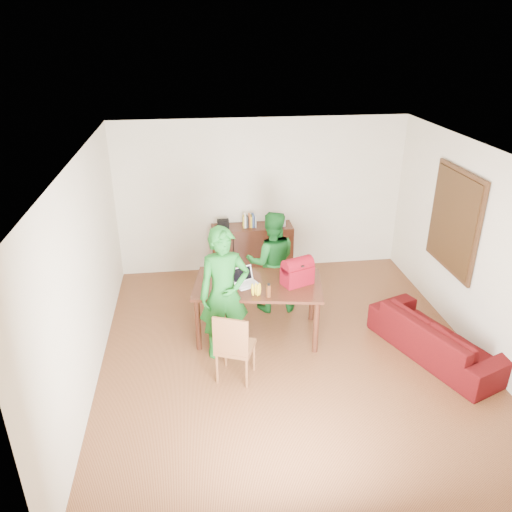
{
  "coord_description": "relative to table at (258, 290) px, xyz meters",
  "views": [
    {
      "loc": [
        -1.18,
        -5.48,
        4.05
      ],
      "look_at": [
        -0.36,
        0.76,
        1.14
      ],
      "focal_mm": 35.0,
      "sensor_mm": 36.0,
      "label": 1
    }
  ],
  "objects": [
    {
      "name": "bottle",
      "position": [
        0.09,
        -0.39,
        0.2
      ],
      "size": [
        0.07,
        0.07,
        0.19
      ],
      "primitive_type": "cylinder",
      "rotation": [
        0.0,
        0.0,
        0.03
      ],
      "color": "#512812",
      "rests_on": "table"
    },
    {
      "name": "person_near",
      "position": [
        -0.49,
        -0.41,
        0.2
      ],
      "size": [
        0.71,
        0.51,
        1.82
      ],
      "primitive_type": "imported",
      "rotation": [
        0.0,
        0.0,
        0.11
      ],
      "color": "#15601C",
      "rests_on": "ground"
    },
    {
      "name": "person_far",
      "position": [
        0.3,
        0.7,
        0.09
      ],
      "size": [
        0.81,
        0.65,
        1.6
      ],
      "primitive_type": "imported",
      "rotation": [
        0.0,
        0.0,
        3.09
      ],
      "color": "#125119",
      "rests_on": "ground"
    },
    {
      "name": "red_bag",
      "position": [
        0.53,
        -0.08,
        0.26
      ],
      "size": [
        0.47,
        0.38,
        0.31
      ],
      "primitive_type": "cube",
      "rotation": [
        0.0,
        0.0,
        0.39
      ],
      "color": "maroon",
      "rests_on": "table"
    },
    {
      "name": "sofa",
      "position": [
        2.31,
        -0.81,
        -0.43
      ],
      "size": [
        1.4,
        2.06,
        0.56
      ],
      "primitive_type": "imported",
      "rotation": [
        0.0,
        0.0,
        1.95
      ],
      "color": "#400810",
      "rests_on": "ground"
    },
    {
      "name": "chair",
      "position": [
        -0.41,
        -0.95,
        -0.43
      ],
      "size": [
        0.56,
        0.55,
        0.96
      ],
      "rotation": [
        0.0,
        0.0,
        -0.38
      ],
      "color": "brown",
      "rests_on": "ground"
    },
    {
      "name": "bananas",
      "position": [
        -0.07,
        -0.33,
        0.14
      ],
      "size": [
        0.18,
        0.12,
        0.07
      ],
      "primitive_type": null,
      "rotation": [
        0.0,
        0.0,
        0.02
      ],
      "color": "gold",
      "rests_on": "table"
    },
    {
      "name": "laptop",
      "position": [
        -0.15,
        -0.04,
        0.15
      ],
      "size": [
        0.37,
        0.32,
        0.22
      ],
      "rotation": [
        0.0,
        0.0,
        0.4
      ],
      "color": "white",
      "rests_on": "table"
    },
    {
      "name": "table",
      "position": [
        0.0,
        0.0,
        0.0
      ],
      "size": [
        1.89,
        1.26,
        0.82
      ],
      "rotation": [
        0.0,
        0.0,
        -0.17
      ],
      "color": "black",
      "rests_on": "ground"
    },
    {
      "name": "room",
      "position": [
        0.37,
        -0.43,
        0.6
      ],
      "size": [
        5.2,
        5.7,
        2.9
      ],
      "color": "#432110",
      "rests_on": "ground"
    }
  ]
}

